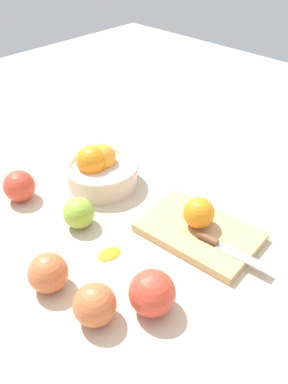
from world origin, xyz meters
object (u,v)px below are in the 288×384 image
bowl (101,169)px  orange_on_board (199,213)px  apple_front_right (152,293)px  cutting_board (199,232)px  apple_front_center (48,273)px  apple_front_left_2 (19,186)px  apple_front_right_2 (95,305)px  knife (222,246)px  apple_front_left (79,213)px

bowl → orange_on_board: bearing=5.2°
bowl → apple_front_right: size_ratio=2.24×
cutting_board → apple_front_center: size_ratio=3.27×
apple_front_left_2 → apple_front_right: bearing=-1.9°
orange_on_board → apple_front_right_2: orange_on_board is taller
bowl → cutting_board: bowl is taller
orange_on_board → apple_front_center: (-0.10, -0.31, -0.01)m
apple_front_right → apple_front_center: 0.19m
bowl → apple_front_left_2: size_ratio=2.47×
orange_on_board → knife: size_ratio=0.42×
apple_front_right → apple_front_right_2: size_ratio=1.11×
apple_front_right_2 → cutting_board: bearing=90.5°
apple_front_center → apple_front_right_2: size_ratio=1.00×
knife → apple_front_left: apple_front_left is taller
knife → apple_front_right_2: size_ratio=2.11×
knife → apple_front_left_2: size_ratio=2.10×
bowl → orange_on_board: size_ratio=2.79×
apple_front_right → knife: bearing=86.6°
knife → apple_front_center: bearing=-122.0°
bowl → apple_front_right_2: bowl is taller
cutting_board → orange_on_board: orange_on_board is taller
cutting_board → knife: 0.07m
apple_front_left → apple_front_right_2: apple_front_right_2 is taller
apple_front_center → apple_front_right_2: same height
knife → apple_front_left: 0.31m
cutting_board → apple_front_center: bearing=-110.3°
apple_front_center → apple_front_left: size_ratio=1.08×
orange_on_board → apple_front_right_2: (0.01, -0.30, -0.01)m
apple_front_left_2 → cutting_board: bearing=26.7°
orange_on_board → knife: bearing=-15.3°
orange_on_board → apple_front_center: 0.32m
apple_front_left_2 → apple_front_right_2: size_ratio=1.01×
apple_front_right_2 → apple_front_right: bearing=56.7°
apple_front_left → apple_front_left_2: bearing=-168.2°
apple_front_right → apple_front_left: size_ratio=1.20×
apple_front_center → apple_front_right_2: (0.11, 0.01, 0.00)m
knife → apple_front_center: 0.34m
apple_front_left_2 → bowl: bearing=62.5°
orange_on_board → apple_front_right: (0.07, -0.21, -0.01)m
apple_front_center → apple_front_left: (-0.10, 0.15, -0.00)m
orange_on_board → apple_front_left_2: orange_on_board is taller
orange_on_board → knife: (0.08, -0.02, -0.03)m
bowl → apple_front_left_2: 0.19m
orange_on_board → apple_front_right: size_ratio=0.80×
orange_on_board → apple_front_left_2: size_ratio=0.89×
apple_front_right → apple_front_left_2: (-0.44, 0.01, -0.00)m
apple_front_left → apple_front_right_2: (0.21, -0.13, 0.00)m
apple_front_center → apple_front_right_2: 0.11m
bowl → apple_front_right: bowl is taller
cutting_board → knife: (0.07, -0.01, 0.01)m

